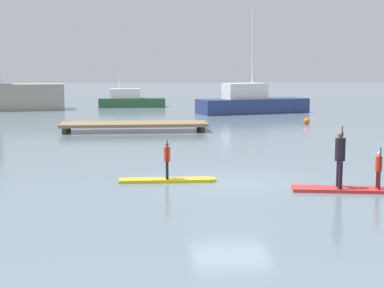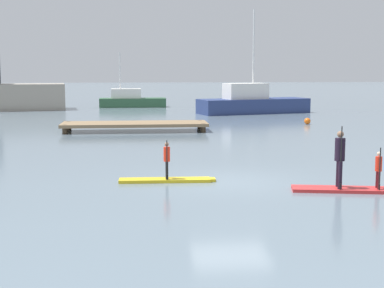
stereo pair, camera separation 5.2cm
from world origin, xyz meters
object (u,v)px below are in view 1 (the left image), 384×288
at_px(paddler_adult, 340,155).
at_px(paddler_child_front, 379,168).
at_px(paddleboard_near, 167,180).
at_px(mooring_buoy_near, 307,121).
at_px(fishing_boat_green_midground, 130,100).
at_px(paddleboard_far, 350,190).
at_px(paddler_child_solo, 167,158).
at_px(motor_boat_small_navy, 251,103).

xyz_separation_m(paddler_adult, paddler_child_front, (1.10, -0.21, -0.36)).
xyz_separation_m(paddleboard_near, mooring_buoy_near, (9.96, 17.73, 0.15)).
distance_m(paddler_adult, fishing_boat_green_midground, 37.25).
xyz_separation_m(paddleboard_near, paddleboard_far, (5.30, -1.94, 0.00)).
bearing_deg(mooring_buoy_near, paddleboard_near, -119.31).
bearing_deg(paddleboard_near, fishing_boat_green_midground, 92.47).
distance_m(paddler_adult, paddler_child_front, 1.18).
relative_size(paddleboard_far, paddler_child_front, 2.77).
height_order(paddler_adult, fishing_boat_green_midground, fishing_boat_green_midground).
relative_size(paddler_child_solo, paddleboard_far, 0.37).
relative_size(paddler_child_front, motor_boat_small_navy, 0.13).
xyz_separation_m(paddleboard_near, paddler_child_solo, (-0.00, -0.01, 0.71)).
bearing_deg(paddleboard_near, paddleboard_far, -20.13).
height_order(paddleboard_far, motor_boat_small_navy, motor_boat_small_navy).
distance_m(paddler_child_solo, paddleboard_far, 5.69).
height_order(paddler_child_solo, paddleboard_far, paddler_child_solo).
xyz_separation_m(paddleboard_far, fishing_boat_green_midground, (-6.80, 36.73, 0.58)).
bearing_deg(paddler_child_front, paddleboard_near, 160.94).
relative_size(paddleboard_near, fishing_boat_green_midground, 0.51).
relative_size(paddleboard_near, paddleboard_far, 0.90).
bearing_deg(mooring_buoy_near, motor_boat_small_navy, 101.28).
xyz_separation_m(fishing_boat_green_midground, mooring_buoy_near, (11.45, -17.06, -0.43)).
distance_m(paddler_child_solo, motor_boat_small_navy, 28.02).
bearing_deg(paddler_adult, motor_boat_small_navy, 83.72).
height_order(paddler_child_front, mooring_buoy_near, paddler_child_front).
distance_m(paddleboard_far, motor_boat_small_navy, 28.89).
distance_m(paddleboard_near, paddler_child_solo, 0.71).
xyz_separation_m(paddler_adult, motor_boat_small_navy, (3.16, 28.68, -0.24)).
height_order(paddleboard_near, paddleboard_far, same).
bearing_deg(paddleboard_near, paddler_child_solo, -99.47).
xyz_separation_m(paddler_child_front, fishing_boat_green_midground, (-7.59, 36.89, -0.09)).
relative_size(fishing_boat_green_midground, motor_boat_small_navy, 0.65).
bearing_deg(paddleboard_far, motor_boat_small_navy, 84.34).
bearing_deg(fishing_boat_green_midground, paddler_adult, -79.97).
height_order(paddleboard_near, paddler_adult, paddler_adult).
relative_size(paddleboard_far, fishing_boat_green_midground, 0.57).
xyz_separation_m(paddleboard_far, paddler_adult, (-0.31, 0.05, 1.02)).
relative_size(paddler_adult, mooring_buoy_near, 4.54).
distance_m(paddleboard_far, fishing_boat_green_midground, 37.36).
height_order(paddleboard_near, paddler_child_solo, paddler_child_solo).
xyz_separation_m(paddler_child_solo, fishing_boat_green_midground, (-1.50, 34.80, -0.13)).
distance_m(paddler_child_solo, paddler_child_front, 6.45).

